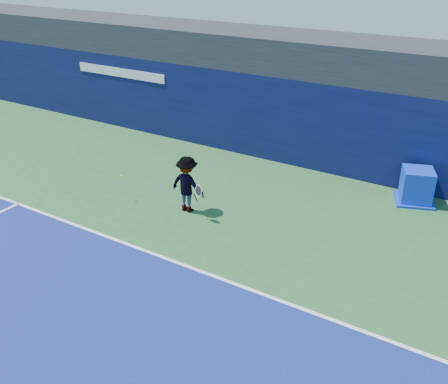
# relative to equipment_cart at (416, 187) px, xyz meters

# --- Properties ---
(ground) EXTENTS (80.00, 80.00, 0.00)m
(ground) POSITION_rel_equipment_cart_xyz_m (-5.05, -9.40, -0.47)
(ground) COLOR #295B2C
(ground) RESTS_ON ground
(baseline) EXTENTS (24.00, 0.10, 0.01)m
(baseline) POSITION_rel_equipment_cart_xyz_m (-5.05, -6.40, -0.46)
(baseline) COLOR white
(baseline) RESTS_ON ground
(stadium_band) EXTENTS (36.00, 3.00, 1.20)m
(stadium_band) POSITION_rel_equipment_cart_xyz_m (-5.05, 2.10, 3.13)
(stadium_band) COLOR black
(stadium_band) RESTS_ON back_wall_assembly
(back_wall_assembly) EXTENTS (36.00, 1.03, 3.00)m
(back_wall_assembly) POSITION_rel_equipment_cart_xyz_m (-5.05, 1.10, 1.03)
(back_wall_assembly) COLOR #0A103A
(back_wall_assembly) RESTS_ON ground
(equipment_cart) EXTENTS (1.39, 1.39, 1.04)m
(equipment_cart) POSITION_rel_equipment_cart_xyz_m (0.00, 0.00, 0.00)
(equipment_cart) COLOR #0E2BC5
(equipment_cart) RESTS_ON ground
(tennis_player) EXTENTS (1.28, 0.70, 1.67)m
(tennis_player) POSITION_rel_equipment_cart_xyz_m (-5.48, -4.04, 0.36)
(tennis_player) COLOR white
(tennis_player) RESTS_ON ground
(tennis_ball) EXTENTS (0.06, 0.06, 0.06)m
(tennis_ball) POSITION_rel_equipment_cart_xyz_m (-7.54, -4.54, 0.32)
(tennis_ball) COLOR #C1D617
(tennis_ball) RESTS_ON ground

